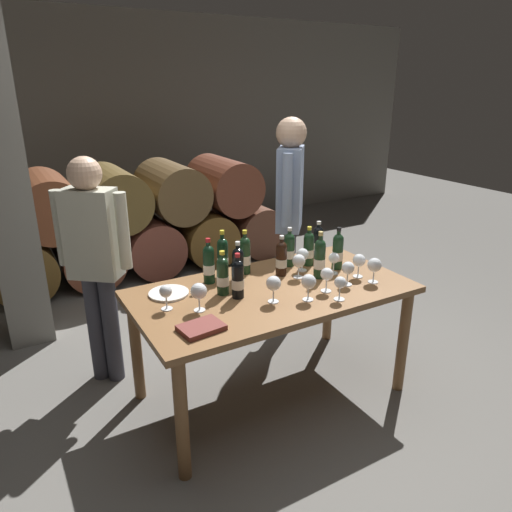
% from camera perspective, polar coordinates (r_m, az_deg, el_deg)
% --- Properties ---
extents(ground_plane, '(14.00, 14.00, 0.00)m').
position_cam_1_polar(ground_plane, '(3.31, 1.79, -16.01)').
color(ground_plane, '#66635E').
extents(cellar_back_wall, '(10.00, 0.24, 2.80)m').
position_cam_1_polar(cellar_back_wall, '(6.64, -18.06, 14.46)').
color(cellar_back_wall, slate).
rests_on(cellar_back_wall, ground_plane).
extents(barrel_stack, '(3.12, 0.90, 1.15)m').
position_cam_1_polar(barrel_stack, '(5.26, -13.18, 4.08)').
color(barrel_stack, brown).
rests_on(barrel_stack, ground_plane).
extents(stone_pillar, '(0.32, 0.32, 2.60)m').
position_cam_1_polar(stone_pillar, '(3.92, -28.03, 8.23)').
color(stone_pillar, slate).
rests_on(stone_pillar, ground_plane).
extents(dining_table, '(1.70, 0.90, 0.76)m').
position_cam_1_polar(dining_table, '(2.97, 1.93, -5.54)').
color(dining_table, brown).
rests_on(dining_table, ground_plane).
extents(wine_bottle_0, '(0.07, 0.07, 0.28)m').
position_cam_1_polar(wine_bottle_0, '(2.77, -2.20, -2.71)').
color(wine_bottle_0, black).
rests_on(wine_bottle_0, dining_table).
extents(wine_bottle_1, '(0.07, 0.07, 0.27)m').
position_cam_1_polar(wine_bottle_1, '(2.82, -4.02, -2.33)').
color(wine_bottle_1, '#19381E').
rests_on(wine_bottle_1, dining_table).
extents(wine_bottle_2, '(0.07, 0.07, 0.29)m').
position_cam_1_polar(wine_bottle_2, '(3.24, 9.78, 0.61)').
color(wine_bottle_2, '#19381E').
rests_on(wine_bottle_2, dining_table).
extents(wine_bottle_3, '(0.07, 0.07, 0.28)m').
position_cam_1_polar(wine_bottle_3, '(2.95, -2.18, -1.17)').
color(wine_bottle_3, black).
rests_on(wine_bottle_3, dining_table).
extents(wine_bottle_4, '(0.07, 0.07, 0.27)m').
position_cam_1_polar(wine_bottle_4, '(3.25, 4.01, 0.82)').
color(wine_bottle_4, '#19381E').
rests_on(wine_bottle_4, dining_table).
extents(wine_bottle_5, '(0.07, 0.07, 0.30)m').
position_cam_1_polar(wine_bottle_5, '(3.12, -1.33, 0.15)').
color(wine_bottle_5, '#19381E').
rests_on(wine_bottle_5, dining_table).
extents(wine_bottle_6, '(0.07, 0.07, 0.28)m').
position_cam_1_polar(wine_bottle_6, '(3.28, 6.34, 0.91)').
color(wine_bottle_6, '#19381E').
rests_on(wine_bottle_6, dining_table).
extents(wine_bottle_7, '(0.07, 0.07, 0.29)m').
position_cam_1_polar(wine_bottle_7, '(2.98, -5.69, -0.93)').
color(wine_bottle_7, black).
rests_on(wine_bottle_7, dining_table).
extents(wine_bottle_8, '(0.07, 0.07, 0.31)m').
position_cam_1_polar(wine_bottle_8, '(3.07, 7.69, -0.27)').
color(wine_bottle_8, '#19381E').
rests_on(wine_bottle_8, dining_table).
extents(wine_bottle_9, '(0.07, 0.07, 0.27)m').
position_cam_1_polar(wine_bottle_9, '(3.43, 7.45, 1.70)').
color(wine_bottle_9, black).
rests_on(wine_bottle_9, dining_table).
extents(wine_bottle_10, '(0.07, 0.07, 0.27)m').
position_cam_1_polar(wine_bottle_10, '(3.09, 3.07, -0.23)').
color(wine_bottle_10, black).
rests_on(wine_bottle_10, dining_table).
extents(wine_bottle_11, '(0.07, 0.07, 0.32)m').
position_cam_1_polar(wine_bottle_11, '(3.06, -4.03, -0.14)').
color(wine_bottle_11, black).
rests_on(wine_bottle_11, dining_table).
extents(wine_glass_0, '(0.08, 0.08, 0.15)m').
position_cam_1_polar(wine_glass_0, '(2.88, 8.50, -2.26)').
color(wine_glass_0, white).
rests_on(wine_glass_0, dining_table).
extents(wine_glass_1, '(0.08, 0.08, 0.16)m').
position_cam_1_polar(wine_glass_1, '(3.13, 12.27, -0.59)').
color(wine_glass_1, white).
rests_on(wine_glass_1, dining_table).
extents(wine_glass_2, '(0.07, 0.07, 0.14)m').
position_cam_1_polar(wine_glass_2, '(2.79, 10.07, -3.27)').
color(wine_glass_2, white).
rests_on(wine_glass_2, dining_table).
extents(wine_glass_3, '(0.09, 0.09, 0.16)m').
position_cam_1_polar(wine_glass_3, '(2.71, 2.12, -3.37)').
color(wine_glass_3, white).
rests_on(wine_glass_3, dining_table).
extents(wine_glass_4, '(0.07, 0.07, 0.15)m').
position_cam_1_polar(wine_glass_4, '(3.16, 9.34, -0.35)').
color(wine_glass_4, white).
rests_on(wine_glass_4, dining_table).
extents(wine_glass_5, '(0.09, 0.09, 0.16)m').
position_cam_1_polar(wine_glass_5, '(2.75, 6.34, -3.15)').
color(wine_glass_5, white).
rests_on(wine_glass_5, dining_table).
extents(wine_glass_6, '(0.07, 0.07, 0.15)m').
position_cam_1_polar(wine_glass_6, '(2.68, -10.77, -4.31)').
color(wine_glass_6, white).
rests_on(wine_glass_6, dining_table).
extents(wine_glass_7, '(0.08, 0.08, 0.15)m').
position_cam_1_polar(wine_glass_7, '(2.99, 10.99, -1.50)').
color(wine_glass_7, white).
rests_on(wine_glass_7, dining_table).
extents(wine_glass_8, '(0.09, 0.09, 0.16)m').
position_cam_1_polar(wine_glass_8, '(3.06, 5.16, -0.65)').
color(wine_glass_8, white).
rests_on(wine_glass_8, dining_table).
extents(wine_glass_9, '(0.09, 0.09, 0.16)m').
position_cam_1_polar(wine_glass_9, '(3.07, 14.04, -1.11)').
color(wine_glass_9, white).
rests_on(wine_glass_9, dining_table).
extents(wine_glass_10, '(0.08, 0.08, 0.16)m').
position_cam_1_polar(wine_glass_10, '(3.18, 5.61, 0.11)').
color(wine_glass_10, white).
rests_on(wine_glass_10, dining_table).
extents(wine_glass_11, '(0.09, 0.09, 0.16)m').
position_cam_1_polar(wine_glass_11, '(2.63, -6.88, -4.28)').
color(wine_glass_11, white).
rests_on(wine_glass_11, dining_table).
extents(tasting_notebook, '(0.24, 0.18, 0.03)m').
position_cam_1_polar(tasting_notebook, '(2.47, -6.59, -8.54)').
color(tasting_notebook, brown).
rests_on(tasting_notebook, dining_table).
extents(serving_plate, '(0.24, 0.24, 0.01)m').
position_cam_1_polar(serving_plate, '(2.90, -10.43, -4.42)').
color(serving_plate, white).
rests_on(serving_plate, dining_table).
extents(sommelier_presenting, '(0.34, 0.40, 1.72)m').
position_cam_1_polar(sommelier_presenting, '(3.75, 4.05, 6.08)').
color(sommelier_presenting, '#383842').
rests_on(sommelier_presenting, ground_plane).
extents(taster_seated_left, '(0.40, 0.34, 1.54)m').
position_cam_1_polar(taster_seated_left, '(3.20, -18.82, 0.24)').
color(taster_seated_left, '#383842').
rests_on(taster_seated_left, ground_plane).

